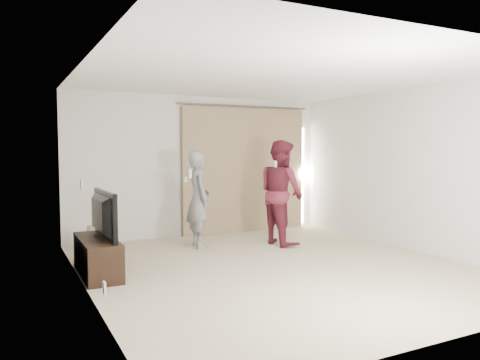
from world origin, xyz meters
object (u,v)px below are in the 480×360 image
object	(u,v)px
tv_console	(98,257)
person_woman	(281,192)
tv	(97,215)
person_man	(198,199)

from	to	relation	value
tv_console	person_woman	size ratio (longest dim) A/B	0.70
tv	person_woman	distance (m)	3.21
tv_console	tv	world-z (taller)	tv
person_man	person_woman	xyz separation A→B (m)	(1.35, -0.40, 0.09)
tv_console	tv	xyz separation A→B (m)	(0.00, 0.00, 0.54)
tv_console	person_man	xyz separation A→B (m)	(1.80, 0.99, 0.56)
person_man	person_woman	bearing A→B (deg)	-16.37
tv_console	tv	size ratio (longest dim) A/B	1.16
person_man	person_woman	world-z (taller)	person_woman
tv	person_woman	world-z (taller)	person_woman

